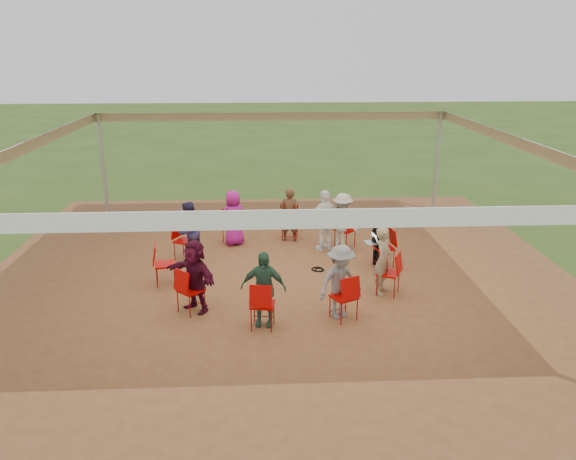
{
  "coord_description": "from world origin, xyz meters",
  "views": [
    {
      "loc": [
        -0.39,
        -11.54,
        4.85
      ],
      "look_at": [
        0.22,
        0.3,
        0.95
      ],
      "focal_mm": 35.0,
      "sensor_mm": 36.0,
      "label": 1
    }
  ],
  "objects_px": {
    "chair_7": "(263,305)",
    "person_seated_4": "(188,231)",
    "cable_coil": "(318,269)",
    "chair_3": "(232,227)",
    "chair_2": "(290,223)",
    "person_seated_2": "(289,214)",
    "chair_9": "(388,273)",
    "person_seated_5": "(195,276)",
    "chair_6": "(191,290)",
    "chair_8": "(344,297)",
    "chair_1": "(345,230)",
    "person_seated_6": "(263,288)",
    "person_seated_7": "(340,282)",
    "chair_5": "(165,265)",
    "chair_0": "(384,248)",
    "chair_4": "(185,241)",
    "person_seated_8": "(383,261)",
    "laptop": "(373,240)",
    "person_seated_1": "(343,221)",
    "person_seated_3": "(234,218)",
    "person_seated_0": "(380,237)",
    "standing_person": "(325,221)"
  },
  "relations": [
    {
      "from": "chair_7",
      "to": "person_seated_4",
      "type": "relative_size",
      "value": 0.64
    },
    {
      "from": "cable_coil",
      "to": "chair_3",
      "type": "bearing_deg",
      "value": 136.0
    },
    {
      "from": "chair_2",
      "to": "person_seated_2",
      "type": "bearing_deg",
      "value": 90.0
    },
    {
      "from": "chair_9",
      "to": "person_seated_4",
      "type": "relative_size",
      "value": 0.64
    },
    {
      "from": "person_seated_5",
      "to": "chair_6",
      "type": "bearing_deg",
      "value": -90.0
    },
    {
      "from": "person_seated_5",
      "to": "chair_8",
      "type": "bearing_deg",
      "value": 34.03
    },
    {
      "from": "chair_1",
      "to": "chair_8",
      "type": "bearing_deg",
      "value": 126.0
    },
    {
      "from": "chair_1",
      "to": "chair_6",
      "type": "height_order",
      "value": "same"
    },
    {
      "from": "chair_9",
      "to": "person_seated_6",
      "type": "bearing_deg",
      "value": 142.03
    },
    {
      "from": "chair_3",
      "to": "person_seated_7",
      "type": "height_order",
      "value": "person_seated_7"
    },
    {
      "from": "person_seated_4",
      "to": "chair_5",
      "type": "bearing_deg",
      "value": 13.59
    },
    {
      "from": "person_seated_6",
      "to": "cable_coil",
      "type": "distance_m",
      "value": 2.92
    },
    {
      "from": "chair_0",
      "to": "chair_5",
      "type": "height_order",
      "value": "same"
    },
    {
      "from": "person_seated_6",
      "to": "person_seated_7",
      "type": "relative_size",
      "value": 1.0
    },
    {
      "from": "chair_4",
      "to": "person_seated_2",
      "type": "xyz_separation_m",
      "value": [
        2.55,
        1.2,
        0.26
      ]
    },
    {
      "from": "person_seated_8",
      "to": "laptop",
      "type": "xyz_separation_m",
      "value": [
        0.06,
        1.4,
        -0.05
      ]
    },
    {
      "from": "person_seated_4",
      "to": "person_seated_7",
      "type": "bearing_deg",
      "value": 72.0
    },
    {
      "from": "chair_4",
      "to": "chair_7",
      "type": "relative_size",
      "value": 1.0
    },
    {
      "from": "person_seated_1",
      "to": "person_seated_3",
      "type": "height_order",
      "value": "same"
    },
    {
      "from": "person_seated_1",
      "to": "chair_8",
      "type": "bearing_deg",
      "value": 127.04
    },
    {
      "from": "chair_1",
      "to": "person_seated_7",
      "type": "bearing_deg",
      "value": 124.96
    },
    {
      "from": "laptop",
      "to": "person_seated_6",
      "type": "bearing_deg",
      "value": 127.49
    },
    {
      "from": "chair_7",
      "to": "cable_coil",
      "type": "distance_m",
      "value": 2.98
    },
    {
      "from": "chair_2",
      "to": "person_seated_3",
      "type": "height_order",
      "value": "person_seated_3"
    },
    {
      "from": "chair_9",
      "to": "person_seated_0",
      "type": "xyz_separation_m",
      "value": [
        0.11,
        1.48,
        0.26
      ]
    },
    {
      "from": "person_seated_0",
      "to": "chair_9",
      "type": "bearing_deg",
      "value": 166.41
    },
    {
      "from": "chair_2",
      "to": "laptop",
      "type": "relative_size",
      "value": 2.52
    },
    {
      "from": "chair_3",
      "to": "cable_coil",
      "type": "distance_m",
      "value": 2.85
    },
    {
      "from": "chair_4",
      "to": "person_seated_2",
      "type": "distance_m",
      "value": 2.83
    },
    {
      "from": "person_seated_3",
      "to": "person_seated_5",
      "type": "xyz_separation_m",
      "value": [
        -0.58,
        -3.74,
        0.0
      ]
    },
    {
      "from": "chair_8",
      "to": "person_seated_2",
      "type": "bearing_deg",
      "value": 72.47
    },
    {
      "from": "standing_person",
      "to": "person_seated_1",
      "type": "bearing_deg",
      "value": 170.66
    },
    {
      "from": "chair_8",
      "to": "person_seated_7",
      "type": "height_order",
      "value": "person_seated_7"
    },
    {
      "from": "chair_4",
      "to": "person_seated_2",
      "type": "relative_size",
      "value": 0.64
    },
    {
      "from": "person_seated_2",
      "to": "laptop",
      "type": "xyz_separation_m",
      "value": [
        1.79,
        -1.96,
        -0.05
      ]
    },
    {
      "from": "person_seated_6",
      "to": "person_seated_5",
      "type": "bearing_deg",
      "value": 162.0
    },
    {
      "from": "chair_4",
      "to": "person_seated_1",
      "type": "xyz_separation_m",
      "value": [
        3.84,
        0.55,
        0.26
      ]
    },
    {
      "from": "chair_1",
      "to": "chair_2",
      "type": "height_order",
      "value": "same"
    },
    {
      "from": "chair_5",
      "to": "chair_9",
      "type": "xyz_separation_m",
      "value": [
        4.62,
        -0.72,
        0.0
      ]
    },
    {
      "from": "chair_3",
      "to": "chair_7",
      "type": "distance_m",
      "value": 4.67
    },
    {
      "from": "person_seated_2",
      "to": "person_seated_6",
      "type": "bearing_deg",
      "value": 90.0
    },
    {
      "from": "person_seated_3",
      "to": "chair_9",
      "type": "bearing_deg",
      "value": 108.47
    },
    {
      "from": "chair_3",
      "to": "chair_9",
      "type": "xyz_separation_m",
      "value": [
        3.31,
        -3.29,
        0.0
      ]
    },
    {
      "from": "chair_5",
      "to": "person_seated_6",
      "type": "bearing_deg",
      "value": 37.97
    },
    {
      "from": "chair_8",
      "to": "cable_coil",
      "type": "bearing_deg",
      "value": 67.95
    },
    {
      "from": "chair_8",
      "to": "cable_coil",
      "type": "xyz_separation_m",
      "value": [
        -0.22,
        2.41,
        -0.43
      ]
    },
    {
      "from": "chair_9",
      "to": "person_seated_8",
      "type": "xyz_separation_m",
      "value": [
        -0.11,
        0.05,
        0.26
      ]
    },
    {
      "from": "person_seated_3",
      "to": "standing_person",
      "type": "xyz_separation_m",
      "value": [
        2.27,
        -0.54,
        0.06
      ]
    },
    {
      "from": "person_seated_2",
      "to": "person_seated_3",
      "type": "xyz_separation_m",
      "value": [
        -1.43,
        -0.23,
        0.0
      ]
    },
    {
      "from": "chair_0",
      "to": "chair_9",
      "type": "distance_m",
      "value": 1.52
    }
  ]
}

